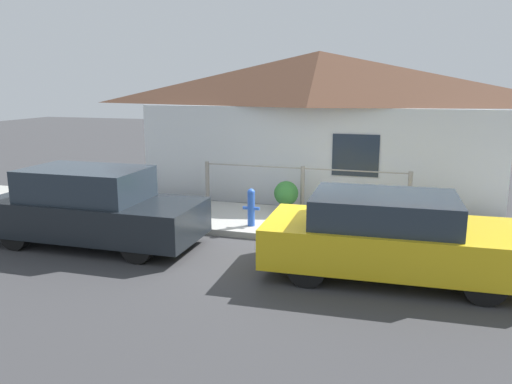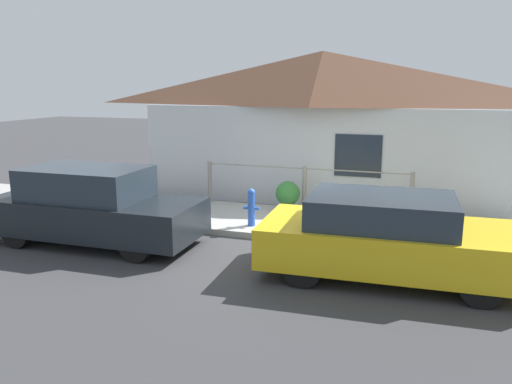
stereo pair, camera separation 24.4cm
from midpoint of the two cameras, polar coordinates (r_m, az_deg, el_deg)
The scene contains 8 objects.
ground_plane at distance 9.80m, azimuth 3.23°, elevation -5.73°, with size 60.00×60.00×0.00m, color #38383A.
sidewalk at distance 10.87m, azimuth 4.88°, elevation -3.57°, with size 24.00×2.35×0.13m.
house at distance 13.13m, azimuth 8.04°, elevation 12.00°, with size 9.38×2.23×3.84m.
fence at distance 11.69m, azimuth 6.14°, elevation 0.73°, with size 4.90×0.10×1.02m.
car_left at distance 10.01m, azimuth -17.43°, elevation -1.61°, with size 4.11×1.69×1.47m.
car_right at distance 8.18m, azimuth 15.68°, elevation -4.94°, with size 4.10×1.94×1.33m.
fire_hydrant at distance 10.31m, azimuth 0.15°, elevation -1.66°, with size 0.35×0.16×0.79m.
potted_plant_near_hydrant at distance 11.48m, azimuth 4.26°, elevation -0.32°, with size 0.56×0.56×0.71m.
Camera 2 is at (2.56, -8.95, 3.03)m, focal length 35.00 mm.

